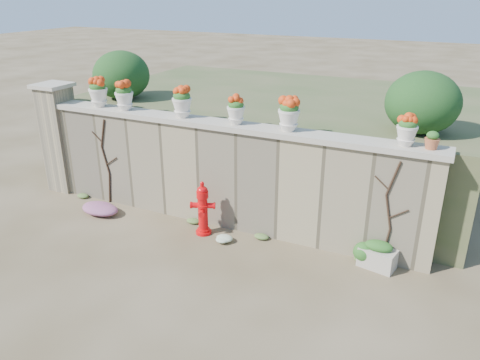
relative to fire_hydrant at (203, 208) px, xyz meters
The scene contains 21 objects.
ground 1.34m from the fire_hydrant, 85.13° to the right, with size 80.00×80.00×0.00m, color #4D3E26.
stone_wall 0.74m from the fire_hydrant, 79.66° to the left, with size 8.00×0.40×2.00m, color gray.
wall_cap 1.62m from the fire_hydrant, 79.66° to the left, with size 8.10×0.52×0.10m, color #BAB29E.
gate_pillar 4.15m from the fire_hydrant, behind, with size 0.72×0.72×2.48m.
raised_fill 3.80m from the fire_hydrant, 88.41° to the left, with size 9.00×6.00×2.00m, color #384C23.
back_shrub_left 4.09m from the fire_hydrant, 150.19° to the left, with size 1.30×1.30×1.10m, color #143814.
back_shrub_right 4.41m from the fire_hydrant, 26.84° to the left, with size 1.30×1.30×1.10m, color #143814.
vine_left 2.63m from the fire_hydrant, behind, with size 0.60×0.04×1.91m.
vine_right 3.38m from the fire_hydrant, ahead, with size 0.60×0.04×1.91m.
fire_hydrant is the anchor object (origin of this frame).
planter_box 3.28m from the fire_hydrant, ahead, with size 0.66×0.46×0.50m.
green_shrub 2.97m from the fire_hydrant, ahead, with size 0.53×0.48×0.51m, color #1E5119.
magenta_clump 2.41m from the fire_hydrant, behind, with size 1.00×0.67×0.27m, color #CC28AD.
white_flowers 0.66m from the fire_hydrant, 18.87° to the right, with size 0.46×0.37×0.17m, color white.
urn_pot_0 3.38m from the fire_hydrant, 168.28° to the left, with size 0.39×0.39×0.61m.
urn_pot_1 2.85m from the fire_hydrant, 164.67° to the left, with size 0.37×0.37×0.58m.
urn_pot_2 2.07m from the fire_hydrant, 141.38° to the left, with size 0.38×0.38×0.60m.
urn_pot_3 1.95m from the fire_hydrant, 53.16° to the left, with size 0.33×0.33×0.52m.
urn_pot_4 2.42m from the fire_hydrant, 21.57° to the left, with size 0.38×0.38×0.60m.
urn_pot_5 3.91m from the fire_hydrant, ahead, with size 0.33×0.33×0.52m.
terracotta_pot 4.20m from the fire_hydrant, ahead, with size 0.23×0.23×0.28m.
Camera 1 is at (3.95, -5.72, 4.43)m, focal length 35.00 mm.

